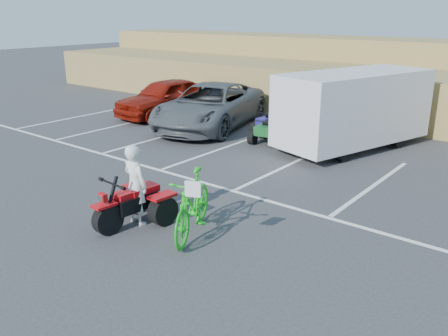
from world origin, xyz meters
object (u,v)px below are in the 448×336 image
Objects in this scene: cargo_trailer at (354,108)px; quad_atv_green at (269,143)px; grey_pickup at (210,106)px; quad_atv_blue at (273,135)px; red_car at (166,97)px; red_trike_atv at (132,225)px; rider at (135,185)px; green_dirt_bike at (193,204)px.

quad_atv_green is at bearing -138.49° from cargo_trailer.
grey_pickup is 4.31× the size of quad_atv_blue.
red_car is 0.81× the size of cargo_trailer.
red_trike_atv is at bearing -45.22° from red_car.
quad_atv_blue is at bearing 106.88° from red_trike_atv.
rider is 0.79× the size of green_dirt_bike.
quad_atv_blue is (-1.86, 8.50, 0.00)m from red_trike_atv.
green_dirt_bike reaches higher than quad_atv_green.
red_trike_atv is 1.25× the size of quad_atv_green.
grey_pickup is (-5.87, 7.57, 0.18)m from green_dirt_bike.
green_dirt_bike reaches higher than quad_atv_blue.
red_car is 3.35× the size of quad_atv_blue.
cargo_trailer reaches higher than quad_atv_blue.
red_car is (-2.94, 0.45, -0.04)m from grey_pickup.
green_dirt_bike is at bearing -38.78° from red_car.
grey_pickup is 2.84m from quad_atv_blue.
red_trike_atv is 0.90m from rider.
cargo_trailer is at bearing 16.21° from quad_atv_green.
cargo_trailer reaches higher than red_trike_atv.
grey_pickup reaches higher than quad_atv_blue.
grey_pickup is 5.74m from cargo_trailer.
red_car is at bearing -43.66° from rider.
quad_atv_blue is (-3.00, -0.19, -1.38)m from cargo_trailer.
green_dirt_bike is at bearing -77.49° from quad_atv_green.
rider reaches higher than green_dirt_bike.
red_car is 8.63m from cargo_trailer.
cargo_trailer is at bearing 4.70° from red_car.
cargo_trailer reaches higher than red_car.
rider is 8.60m from quad_atv_blue.
green_dirt_bike is 0.47× the size of red_car.
rider is 0.37× the size of red_car.
quad_atv_blue is (5.61, -0.02, -0.81)m from red_car.
grey_pickup is at bearing -162.31° from quad_atv_blue.
cargo_trailer is at bearing -8.59° from grey_pickup.
grey_pickup is at bearing 161.35° from quad_atv_green.
green_dirt_bike is at bearing -59.80° from quad_atv_blue.
green_dirt_bike reaches higher than red_trike_atv.
red_car is (-8.81, 8.03, 0.14)m from green_dirt_bike.
red_car reaches higher than quad_atv_blue.
quad_atv_green is (3.15, -0.55, -0.85)m from grey_pickup.
grey_pickup reaches higher than red_car.
quad_atv_green is (6.08, -1.01, -0.81)m from red_car.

